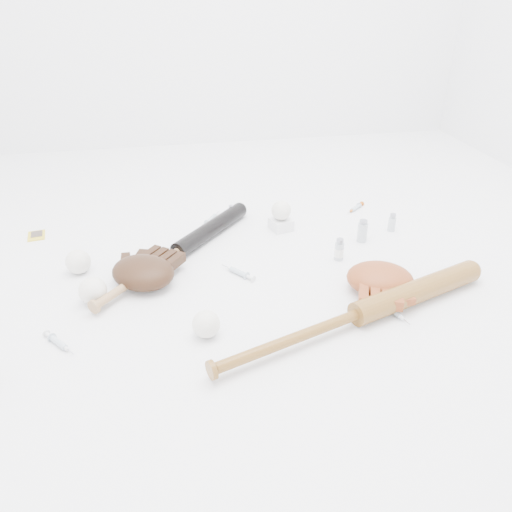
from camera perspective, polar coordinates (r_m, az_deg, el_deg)
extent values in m
plane|color=white|center=(1.57, -1.40, -2.84)|extent=(3.00, 3.00, 0.00)
cube|color=gold|center=(2.01, -23.80, 2.14)|extent=(0.07, 0.09, 0.00)
cube|color=white|center=(1.89, 2.86, 3.64)|extent=(0.09, 0.09, 0.04)
sphere|color=white|center=(1.86, 2.90, 5.23)|extent=(0.07, 0.07, 0.07)
sphere|color=white|center=(1.53, -18.16, -3.78)|extent=(0.08, 0.08, 0.08)
sphere|color=white|center=(1.70, -19.65, -0.63)|extent=(0.08, 0.08, 0.08)
sphere|color=white|center=(1.33, -5.72, -7.76)|extent=(0.07, 0.07, 0.07)
cylinder|color=#B1BCC2|center=(1.96, -2.85, 4.95)|extent=(0.02, 0.02, 0.06)
cylinder|color=#B1BCC2|center=(1.94, 15.29, 3.74)|extent=(0.03, 0.03, 0.07)
cylinder|color=#B1BCC2|center=(1.69, 9.49, 0.76)|extent=(0.03, 0.03, 0.08)
cylinder|color=#B1BCC2|center=(1.83, 12.07, 2.84)|extent=(0.04, 0.04, 0.08)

